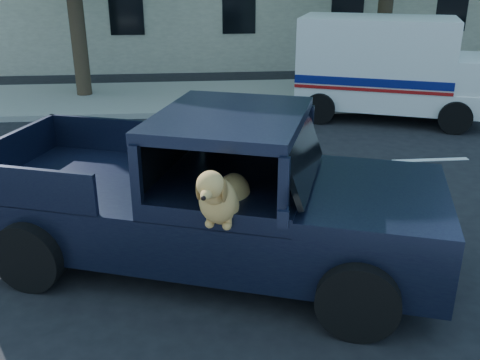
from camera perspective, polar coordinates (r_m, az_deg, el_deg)
The scene contains 5 objects.
ground at distance 7.57m, azimuth 2.09°, elevation -7.60°, with size 120.00×120.00×0.00m, color black.
far_sidewalk at distance 16.17m, azimuth -2.22°, elevation 8.87°, with size 60.00×4.00×0.15m, color gray.
lane_stripes at distance 10.99m, azimuth 10.14°, elevation 1.78°, with size 21.60×0.14×0.01m, color silver, non-canonical shape.
pickup_truck at distance 7.03m, azimuth -3.96°, elevation -3.63°, with size 6.23×4.04×2.08m.
mail_truck at distance 14.45m, azimuth 15.38°, elevation 10.74°, with size 5.09×3.69×2.54m.
Camera 1 is at (-0.91, -6.52, 3.74)m, focal length 40.00 mm.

